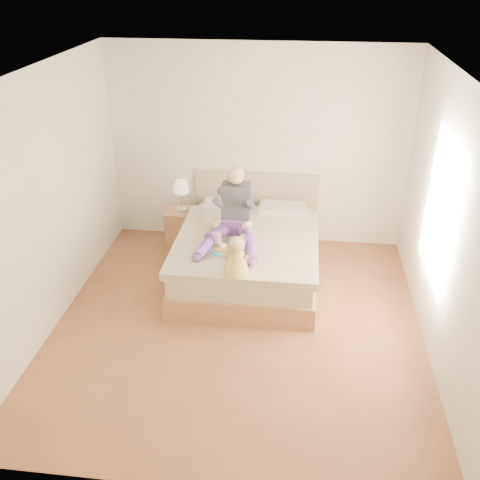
# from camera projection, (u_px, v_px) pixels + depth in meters

# --- Properties ---
(room) EXTENTS (4.02, 4.22, 2.71)m
(room) POSITION_uv_depth(u_px,v_px,m) (246.00, 200.00, 5.21)
(room) COLOR brown
(room) RESTS_ON ground
(bed) EXTENTS (1.70, 2.18, 1.00)m
(bed) POSITION_uv_depth(u_px,v_px,m) (249.00, 252.00, 6.73)
(bed) COLOR #936544
(bed) RESTS_ON ground
(nightstand) EXTENTS (0.43, 0.39, 0.52)m
(nightstand) POSITION_uv_depth(u_px,v_px,m) (182.00, 227.00, 7.45)
(nightstand) COLOR #936544
(nightstand) RESTS_ON ground
(lamp) EXTENTS (0.21, 0.21, 0.44)m
(lamp) POSITION_uv_depth(u_px,v_px,m) (181.00, 188.00, 7.15)
(lamp) COLOR silver
(lamp) RESTS_ON nightstand
(adult) EXTENTS (0.72, 1.02, 0.85)m
(adult) POSITION_uv_depth(u_px,v_px,m) (234.00, 217.00, 6.36)
(adult) COLOR #6B3C97
(adult) RESTS_ON bed
(tray) EXTENTS (0.54, 0.45, 0.14)m
(tray) POSITION_uv_depth(u_px,v_px,m) (231.00, 248.00, 6.13)
(tray) COLOR silver
(tray) RESTS_ON bed
(baby) EXTENTS (0.29, 0.39, 0.44)m
(baby) POSITION_uv_depth(u_px,v_px,m) (237.00, 258.00, 5.65)
(baby) COLOR #FFD850
(baby) RESTS_ON bed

